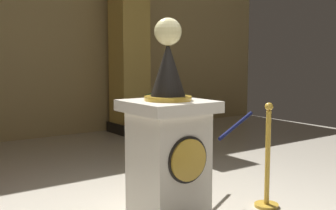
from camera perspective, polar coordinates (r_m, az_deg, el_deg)
name	(u,v)px	position (r m, az deg, el deg)	size (l,w,h in m)	color
back_wall	(15,43)	(7.99, -20.17, 8.00)	(11.71, 0.16, 3.50)	tan
pedestal_clock	(168,144)	(3.74, 0.04, -5.42)	(0.71, 0.71, 1.82)	silver
stanchion_near	(267,171)	(4.27, 13.45, -8.76)	(0.24, 0.24, 1.05)	gold
stanchion_far	(156,152)	(4.96, -1.62, -6.45)	(0.24, 0.24, 1.05)	gold
velvet_rope	(207,122)	(4.49, 5.39, -2.38)	(0.90, 0.91, 0.22)	#141947
column_right	(129,48)	(8.28, -5.34, 7.72)	(0.72, 0.72, 3.36)	black
potted_palm_right	(166,128)	(6.85, -0.22, -3.22)	(0.85, 0.76, 1.11)	black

